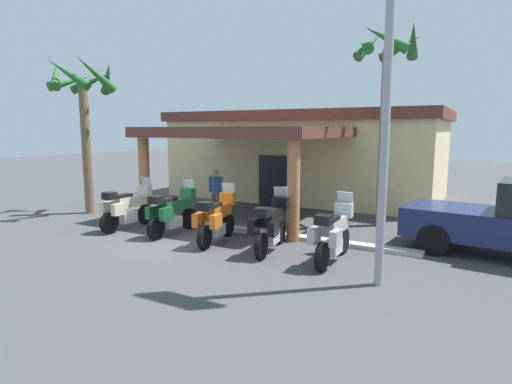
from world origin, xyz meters
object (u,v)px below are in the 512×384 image
(motorcycle_orange, at_px, (217,218))
(motorcycle_green, at_px, (172,212))
(palm_tree_roadside, at_px, (83,97))
(roadside_sign, at_px, (390,22))
(motorcycle_black, at_px, (271,225))
(motel_building, at_px, (306,153))
(motorcycle_cream, at_px, (128,207))
(motorcycle_silver, at_px, (333,234))
(pedestrian, at_px, (216,189))
(palm_tree_near_portico, at_px, (386,79))

(motorcycle_orange, bearing_deg, motorcycle_green, 75.71)
(palm_tree_roadside, distance_m, roadside_sign, 11.73)
(palm_tree_roadside, relative_size, roadside_sign, 0.74)
(motorcycle_black, height_order, roadside_sign, roadside_sign)
(motel_building, relative_size, roadside_sign, 1.58)
(motorcycle_orange, xyz_separation_m, roadside_sign, (4.79, -1.05, 4.48))
(motel_building, relative_size, palm_tree_roadside, 2.14)
(motorcycle_cream, xyz_separation_m, motorcycle_silver, (6.91, -0.04, 0.00))
(motorcycle_orange, distance_m, pedestrian, 3.79)
(motorcycle_orange, height_order, roadside_sign, roadside_sign)
(motorcycle_orange, bearing_deg, pedestrian, 25.50)
(motel_building, relative_size, pedestrian, 7.27)
(motorcycle_cream, height_order, roadside_sign, roadside_sign)
(motorcycle_cream, relative_size, motorcycle_silver, 1.00)
(motorcycle_green, xyz_separation_m, roadside_sign, (6.52, -1.19, 4.48))
(palm_tree_near_portico, relative_size, roadside_sign, 0.83)
(palm_tree_roadside, bearing_deg, motorcycle_green, -10.99)
(pedestrian, bearing_deg, motel_building, -32.68)
(motel_building, distance_m, motorcycle_silver, 10.25)
(motorcycle_black, bearing_deg, palm_tree_roadside, 73.49)
(motorcycle_green, bearing_deg, motorcycle_orange, -95.65)
(motorcycle_green, xyz_separation_m, motorcycle_orange, (1.73, -0.14, 0.00))
(roadside_sign, bearing_deg, motorcycle_orange, 167.59)
(motorcycle_black, height_order, pedestrian, pedestrian)
(motorcycle_green, bearing_deg, pedestrian, 7.65)
(motorcycle_cream, height_order, palm_tree_roadside, palm_tree_roadside)
(pedestrian, distance_m, palm_tree_near_portico, 6.95)
(motorcycle_silver, bearing_deg, motorcycle_black, 86.86)
(motel_building, height_order, palm_tree_near_portico, palm_tree_near_portico)
(motorcycle_silver, bearing_deg, motorcycle_orange, 88.30)
(motel_building, relative_size, motorcycle_green, 5.62)
(pedestrian, bearing_deg, motorcycle_black, -150.79)
(palm_tree_near_portico, xyz_separation_m, palm_tree_roadside, (-10.19, -3.41, -0.42))
(palm_tree_near_portico, bearing_deg, motorcycle_silver, -90.26)
(motel_building, relative_size, motorcycle_black, 5.64)
(motorcycle_green, relative_size, palm_tree_roadside, 0.38)
(roadside_sign, bearing_deg, palm_tree_roadside, 169.37)
(motel_building, distance_m, palm_tree_near_portico, 6.98)
(motorcycle_green, distance_m, motorcycle_orange, 1.73)
(motel_building, bearing_deg, roadside_sign, -60.30)
(motorcycle_silver, distance_m, palm_tree_near_portico, 6.13)
(motorcycle_cream, height_order, motorcycle_orange, same)
(motel_building, bearing_deg, palm_tree_roadside, -126.07)
(motorcycle_black, xyz_separation_m, roadside_sign, (3.06, -1.06, 4.48))
(motorcycle_cream, bearing_deg, palm_tree_near_portico, -56.27)
(motorcycle_silver, distance_m, pedestrian, 6.47)
(motorcycle_green, bearing_deg, motorcycle_silver, -93.42)
(motorcycle_green, relative_size, roadside_sign, 0.28)
(motorcycle_orange, height_order, palm_tree_near_portico, palm_tree_near_portico)
(motorcycle_silver, height_order, palm_tree_near_portico, palm_tree_near_portico)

